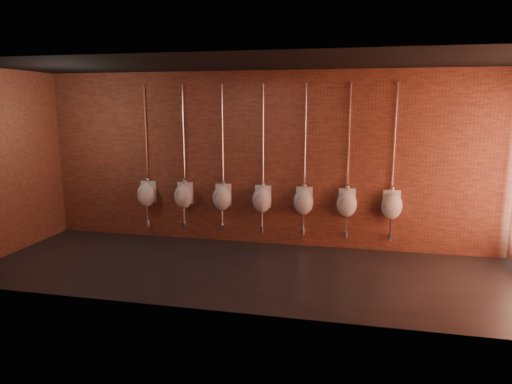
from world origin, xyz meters
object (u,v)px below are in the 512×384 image
at_px(urinal_3, 262,199).
at_px(urinal_4, 304,201).
at_px(urinal_6, 392,205).
at_px(urinal_2, 222,197).
at_px(urinal_5, 347,203).
at_px(urinal_0, 146,194).
at_px(urinal_1, 184,195).

relative_size(urinal_3, urinal_4, 1.00).
bearing_deg(urinal_6, urinal_2, 180.00).
bearing_deg(urinal_6, urinal_5, 180.00).
height_order(urinal_3, urinal_5, same).
height_order(urinal_2, urinal_5, same).
bearing_deg(urinal_2, urinal_5, 0.00).
relative_size(urinal_0, urinal_6, 1.00).
height_order(urinal_2, urinal_3, same).
distance_m(urinal_0, urinal_5, 3.85).
xyz_separation_m(urinal_0, urinal_3, (2.31, 0.00, 0.00)).
relative_size(urinal_0, urinal_3, 1.00).
xyz_separation_m(urinal_1, urinal_3, (1.54, 0.00, 0.00)).
distance_m(urinal_0, urinal_3, 2.31).
distance_m(urinal_1, urinal_2, 0.77).
bearing_deg(urinal_3, urinal_2, 180.00).
bearing_deg(urinal_2, urinal_4, 0.00).
relative_size(urinal_3, urinal_5, 1.00).
bearing_deg(urinal_2, urinal_0, 180.00).
bearing_deg(urinal_5, urinal_1, 180.00).
bearing_deg(urinal_3, urinal_4, 0.00).
height_order(urinal_1, urinal_3, same).
height_order(urinal_0, urinal_2, same).
distance_m(urinal_2, urinal_4, 1.54).
relative_size(urinal_5, urinal_6, 1.00).
bearing_deg(urinal_2, urinal_1, 180.00).
xyz_separation_m(urinal_4, urinal_6, (1.54, 0.00, 0.00)).
bearing_deg(urinal_2, urinal_6, 0.00).
xyz_separation_m(urinal_0, urinal_4, (3.08, 0.00, 0.00)).
distance_m(urinal_1, urinal_5, 3.08).
height_order(urinal_1, urinal_5, same).
bearing_deg(urinal_0, urinal_2, 0.00).
relative_size(urinal_2, urinal_5, 1.00).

